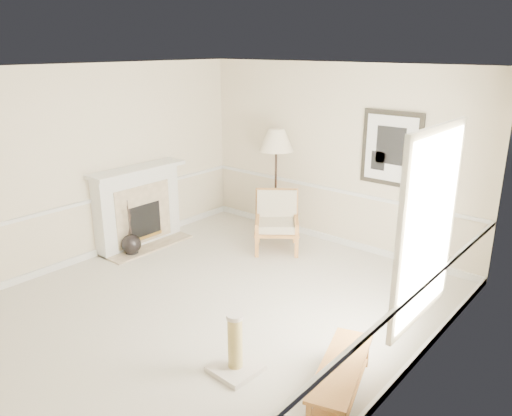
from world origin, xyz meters
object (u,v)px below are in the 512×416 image
Objects in this scene: armchair at (277,218)px; floor_vase at (131,245)px; bench at (341,375)px; floor_lamp at (276,143)px; scratching_post at (235,353)px.

floor_vase is at bearing -170.27° from armchair.
bench is (4.24, -0.79, 0.07)m from floor_vase.
floor_lamp is (1.17, 2.17, 1.44)m from floor_vase.
scratching_post reaches higher than bench.
floor_lamp reaches higher than bench.
scratching_post is (1.68, -2.84, -0.30)m from armchair.
floor_lamp is at bearing 121.98° from scratching_post.
floor_lamp is at bearing 136.08° from bench.
floor_vase is at bearing 169.46° from bench.
bench is at bearing -81.00° from armchair.
armchair is 1.26m from floor_lamp.
floor_vase is 2.33m from armchair.
armchair is at bearing 120.54° from scratching_post.
bench is 1.98× the size of scratching_post.
bench is (3.07, -2.96, -1.37)m from floor_lamp.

